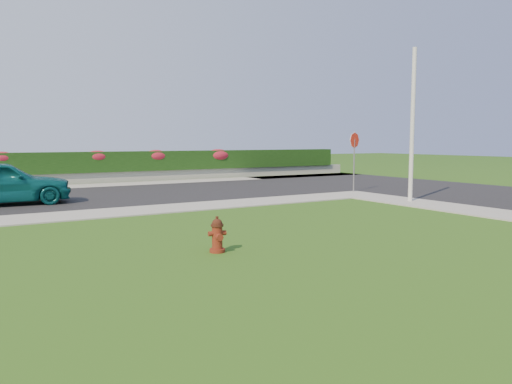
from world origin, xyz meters
TOP-DOWN VIEW (x-y plane):
  - ground at (0.00, 0.00)m, footprint 120.00×120.00m
  - street_far at (-5.00, 14.00)m, footprint 26.00×8.00m
  - sidewalk_far at (-6.00, 9.00)m, footprint 24.00×2.00m
  - curb_corner at (7.00, 9.00)m, footprint 2.00×2.00m
  - sidewalk_beyond at (-1.00, 19.00)m, footprint 34.00×2.00m
  - retaining_wall at (-1.00, 20.50)m, footprint 34.00×0.40m
  - hedge at (-1.00, 20.60)m, footprint 32.00×0.90m
  - fire_hydrant at (-2.91, 2.29)m, footprint 0.39×0.37m
  - sedan_teal at (-6.10, 12.78)m, footprint 4.70×2.03m
  - utility_pole at (7.16, 6.12)m, footprint 0.16×0.16m
  - stop_sign at (7.71, 9.82)m, footprint 0.71×0.20m
  - flower_clump_c at (-5.44, 20.50)m, footprint 1.23×0.79m
  - flower_clump_d at (-0.85, 20.50)m, footprint 1.30×0.83m
  - flower_clump_e at (2.44, 20.50)m, footprint 1.37×0.88m
  - flower_clump_f at (6.40, 20.50)m, footprint 1.51×0.97m

SIDE VIEW (x-z plane):
  - ground at x=0.00m, z-range 0.00..0.00m
  - street_far at x=-5.00m, z-range 0.00..0.04m
  - sidewalk_far at x=-6.00m, z-range 0.00..0.04m
  - curb_corner at x=7.00m, z-range 0.00..0.04m
  - sidewalk_beyond at x=-1.00m, z-range 0.00..0.04m
  - retaining_wall at x=-1.00m, z-range 0.00..0.60m
  - fire_hydrant at x=-2.91m, z-range -0.02..0.73m
  - sedan_teal at x=-6.10m, z-range 0.04..1.62m
  - hedge at x=-1.00m, z-range 0.60..1.70m
  - flower_clump_f at x=6.40m, z-range 1.02..1.78m
  - flower_clump_e at x=2.44m, z-range 1.09..1.77m
  - flower_clump_d at x=-0.85m, z-range 1.12..1.77m
  - flower_clump_c at x=-5.44m, z-range 1.15..1.76m
  - stop_sign at x=7.71m, z-range 0.66..3.34m
  - utility_pole at x=7.16m, z-range 0.00..5.69m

